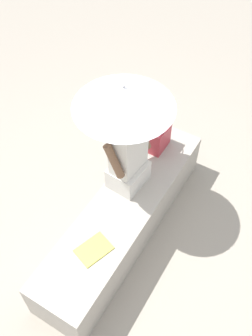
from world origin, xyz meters
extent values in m
plane|color=#9E9384|center=(0.00, 0.00, 0.00)|extent=(14.00, 14.00, 0.00)
cube|color=#A8A093|center=(0.00, 0.00, 0.23)|extent=(2.20, 0.54, 0.47)
cube|color=beige|center=(0.23, 0.09, 0.58)|extent=(0.36, 0.31, 0.22)
cube|color=beige|center=(0.23, 0.09, 0.93)|extent=(0.33, 0.22, 0.48)
sphere|color=brown|center=(0.23, 0.09, 1.27)|extent=(0.20, 0.20, 0.20)
cylinder|color=brown|center=(0.43, 0.08, 0.95)|extent=(0.09, 0.20, 0.32)
cylinder|color=brown|center=(0.03, 0.11, 0.95)|extent=(0.09, 0.20, 0.32)
cylinder|color=#B7B7BC|center=(0.29, 0.17, 0.98)|extent=(0.02, 0.02, 1.03)
cone|color=silver|center=(0.29, 0.17, 1.41)|extent=(0.83, 0.83, 0.19)
sphere|color=#B7B7BC|center=(0.29, 0.17, 1.51)|extent=(0.03, 0.03, 0.03)
cube|color=#B2333D|center=(0.77, 0.06, 0.60)|extent=(0.26, 0.15, 0.27)
torus|color=#B2333D|center=(0.77, 0.06, 0.75)|extent=(0.19, 0.19, 0.01)
cube|color=#EAE04C|center=(-0.52, -0.02, 0.47)|extent=(0.33, 0.28, 0.01)
camera|label=1|loc=(-1.65, -1.01, 3.31)|focal=41.01mm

